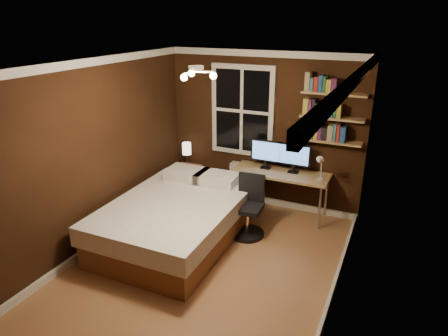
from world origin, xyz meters
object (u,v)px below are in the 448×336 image
at_px(nightstand, 188,180).
at_px(bedside_lamp, 187,155).
at_px(bed, 176,220).
at_px(desk, 280,176).
at_px(monitor_right, 294,158).
at_px(desk_lamp, 320,168).
at_px(radiator, 243,183).
at_px(office_chair, 248,213).
at_px(monitor_left, 266,154).

xyz_separation_m(nightstand, bedside_lamp, (0.00, 0.00, 0.47)).
bearing_deg(bed, bedside_lamp, 112.91).
height_order(desk, monitor_right, monitor_right).
xyz_separation_m(bed, nightstand, (-0.63, 1.44, -0.07)).
xyz_separation_m(bedside_lamp, desk_lamp, (2.31, -0.18, 0.20)).
distance_m(monitor_right, desk_lamp, 0.49).
relative_size(radiator, desk_lamp, 1.54).
height_order(radiator, office_chair, office_chair).
distance_m(nightstand, monitor_right, 1.99).
relative_size(desk, monitor_left, 2.99).
height_order(desk_lamp, office_chair, desk_lamp).
relative_size(radiator, monitor_right, 1.36).
relative_size(desk, office_chair, 1.68).
distance_m(desk, monitor_right, 0.35).
bearing_deg(bedside_lamp, desk_lamp, -4.48).
height_order(bed, nightstand, bed).
relative_size(bed, monitor_right, 4.47).
relative_size(bed, nightstand, 4.34).
bearing_deg(monitor_left, nightstand, -179.01).
xyz_separation_m(desk, desk_lamp, (0.62, -0.13, 0.28)).
relative_size(bed, desk_lamp, 5.08).
bearing_deg(bedside_lamp, bed, -66.54).
relative_size(bed, desk, 1.49).
bearing_deg(desk, radiator, 165.16).
xyz_separation_m(nightstand, office_chair, (1.48, -0.85, 0.07)).
relative_size(bedside_lamp, office_chair, 0.49).
distance_m(monitor_left, monitor_right, 0.45).
bearing_deg(nightstand, desk_lamp, -9.57).
xyz_separation_m(bed, radiator, (0.38, 1.57, 0.02)).
bearing_deg(monitor_left, desk, -15.42).
xyz_separation_m(radiator, office_chair, (0.47, -0.99, -0.01)).
bearing_deg(bed, desk, 52.10).
height_order(bed, desk, bed).
height_order(bedside_lamp, radiator, bedside_lamp).
relative_size(radiator, monitor_left, 1.36).
distance_m(bedside_lamp, monitor_left, 1.43).
relative_size(bedside_lamp, radiator, 0.64).
distance_m(nightstand, bedside_lamp, 0.47).
bearing_deg(radiator, desk, -14.84).
distance_m(bed, monitor_right, 2.02).
height_order(desk, office_chair, office_chair).
xyz_separation_m(monitor_left, office_chair, (0.06, -0.88, -0.61)).
relative_size(desk, monitor_right, 2.99).
bearing_deg(monitor_left, monitor_right, 0.00).
bearing_deg(monitor_left, bed, -118.35).
distance_m(bed, nightstand, 1.58).
distance_m(monitor_right, office_chair, 1.14).
bearing_deg(monitor_left, radiator, 165.55).
bearing_deg(desk, nightstand, 178.29).
relative_size(bedside_lamp, desk_lamp, 0.99).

